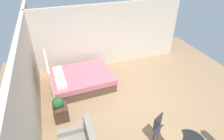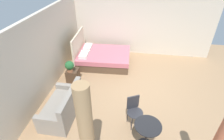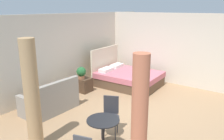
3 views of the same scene
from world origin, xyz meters
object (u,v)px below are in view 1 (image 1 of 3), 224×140
at_px(bed, 80,79).
at_px(potted_plant, 58,104).
at_px(cafe_chair_near_window, 160,128).
at_px(nightstand, 61,113).

relative_size(bed, potted_plant, 5.45).
bearing_deg(potted_plant, cafe_chair_near_window, -123.10).
bearing_deg(cafe_chair_near_window, bed, 26.25).
relative_size(bed, nightstand, 4.77).
bearing_deg(potted_plant, bed, -29.34).
xyz_separation_m(nightstand, cafe_chair_near_window, (-1.64, -2.32, 0.30)).
bearing_deg(cafe_chair_near_window, nightstand, 54.85).
height_order(nightstand, potted_plant, potted_plant).
xyz_separation_m(bed, nightstand, (-1.42, 0.82, -0.06)).
xyz_separation_m(bed, cafe_chair_near_window, (-3.05, -1.51, 0.24)).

